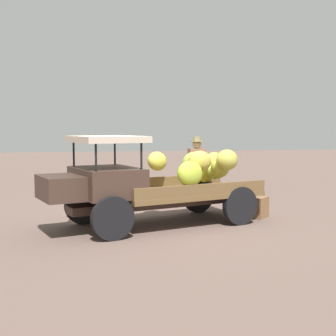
{
  "coord_description": "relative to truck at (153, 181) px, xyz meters",
  "views": [
    {
      "loc": [
        1.55,
        9.53,
        1.99
      ],
      "look_at": [
        -0.18,
        0.14,
        1.16
      ],
      "focal_mm": 49.79,
      "sensor_mm": 36.0,
      "label": 1
    }
  ],
  "objects": [
    {
      "name": "ground_plane",
      "position": [
        -0.15,
        -0.25,
        -0.91
      ],
      "size": [
        60.0,
        60.0,
        0.0
      ],
      "primitive_type": "plane",
      "color": "brown"
    },
    {
      "name": "farmer",
      "position": [
        -1.34,
        -1.75,
        0.1
      ],
      "size": [
        0.52,
        0.47,
        1.77
      ],
      "rotation": [
        0.0,
        0.0,
        1.66
      ],
      "color": "#8C6D54",
      "rests_on": "ground"
    },
    {
      "name": "truck",
      "position": [
        0.0,
        0.0,
        0.0
      ],
      "size": [
        4.66,
        2.83,
        1.83
      ],
      "rotation": [
        0.0,
        0.0,
        0.32
      ],
      "color": "#412E25",
      "rests_on": "ground"
    },
    {
      "name": "wooden_crate",
      "position": [
        -2.38,
        -0.43,
        -0.68
      ],
      "size": [
        0.62,
        0.62,
        0.46
      ],
      "primitive_type": "cube",
      "rotation": [
        0.0,
        0.0,
        0.78
      ],
      "color": "brown",
      "rests_on": "ground"
    }
  ]
}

